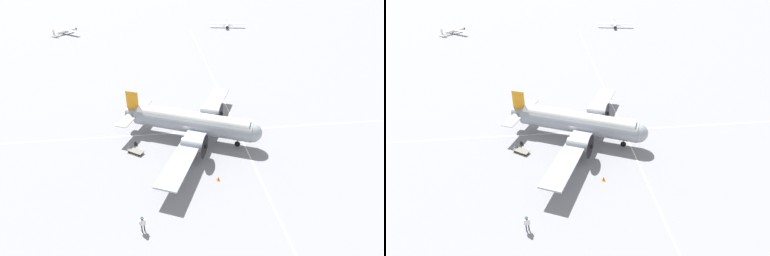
% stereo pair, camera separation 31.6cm
% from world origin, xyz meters
% --- Properties ---
extents(ground_plane, '(300.00, 300.00, 0.00)m').
position_xyz_m(ground_plane, '(0.00, 0.00, 0.00)').
color(ground_plane, gray).
extents(apron_line_eastwest, '(120.00, 0.16, 0.01)m').
position_xyz_m(apron_line_eastwest, '(0.00, 1.58, 0.00)').
color(apron_line_eastwest, silver).
rests_on(apron_line_eastwest, ground_plane).
extents(apron_line_northsouth, '(0.16, 120.00, 0.01)m').
position_xyz_m(apron_line_northsouth, '(6.51, 0.00, 0.00)').
color(apron_line_northsouth, silver).
rests_on(apron_line_northsouth, ground_plane).
extents(airliner_main, '(17.95, 23.57, 5.67)m').
position_xyz_m(airliner_main, '(0.37, -0.17, 2.48)').
color(airliner_main, '#9399A3').
rests_on(airliner_main, ground_plane).
extents(crew_foreground, '(0.55, 0.31, 1.65)m').
position_xyz_m(crew_foreground, '(-6.04, -14.51, 1.03)').
color(crew_foreground, navy).
rests_on(crew_foreground, ground_plane).
extents(suitcase_near_door, '(0.36, 0.16, 0.50)m').
position_xyz_m(suitcase_near_door, '(-7.34, -0.74, 0.23)').
color(suitcase_near_door, '#232328').
rests_on(suitcase_near_door, ground_plane).
extents(baggage_cart, '(2.21, 1.92, 0.56)m').
position_xyz_m(baggage_cart, '(-7.28, -2.40, 0.27)').
color(baggage_cart, '#6B665B').
rests_on(baggage_cart, ground_plane).
extents(light_aircraft_distant, '(10.98, 8.27, 2.09)m').
position_xyz_m(light_aircraft_distant, '(18.29, 62.85, 0.85)').
color(light_aircraft_distant, '#B7BCC6').
rests_on(light_aircraft_distant, ground_plane).
extents(light_aircraft_taxiing, '(9.20, 8.34, 2.09)m').
position_xyz_m(light_aircraft_taxiing, '(-30.27, 59.75, 0.85)').
color(light_aircraft_taxiing, white).
rests_on(light_aircraft_taxiing, ground_plane).
extents(traffic_cone, '(0.37, 0.37, 0.49)m').
position_xyz_m(traffic_cone, '(1.89, -8.56, 0.22)').
color(traffic_cone, orange).
rests_on(traffic_cone, ground_plane).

